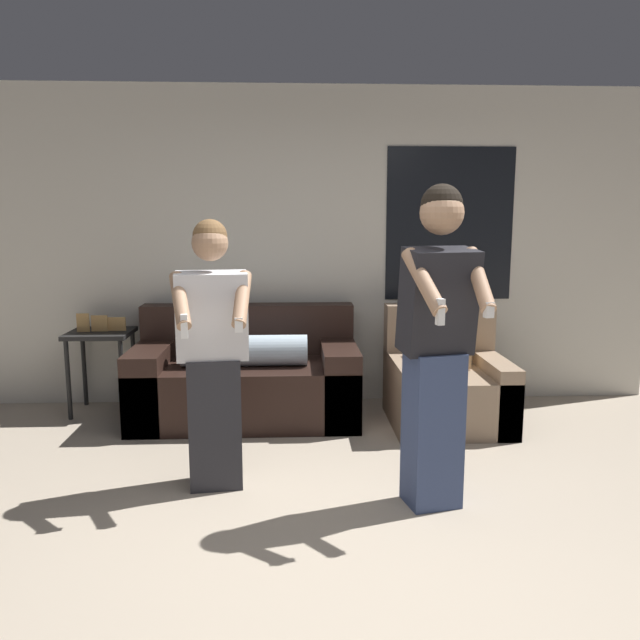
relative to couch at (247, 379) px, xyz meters
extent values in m
plane|color=tan|center=(0.67, -2.21, -0.32)|extent=(14.00, 14.00, 0.00)
cube|color=beige|center=(0.67, 0.50, 1.03)|extent=(5.76, 0.06, 2.70)
cube|color=black|center=(1.74, 0.46, 1.23)|extent=(1.10, 0.01, 1.30)
cube|color=black|center=(0.00, -0.04, -0.09)|extent=(1.77, 0.91, 0.47)
cube|color=black|center=(0.00, 0.31, 0.35)|extent=(1.77, 0.22, 0.42)
cube|color=black|center=(-0.75, -0.04, -0.02)|extent=(0.28, 0.91, 0.61)
cube|color=black|center=(0.75, -0.04, -0.02)|extent=(0.28, 0.91, 0.61)
cylinder|color=silver|center=(0.00, -0.15, 0.27)|extent=(0.97, 0.24, 0.24)
cube|color=#937A60|center=(1.58, -0.24, -0.11)|extent=(0.89, 0.88, 0.43)
cube|color=#937A60|center=(1.58, 0.10, 0.35)|extent=(0.89, 0.20, 0.48)
cube|color=#937A60|center=(1.23, -0.24, -0.06)|extent=(0.18, 0.88, 0.53)
cube|color=#937A60|center=(1.94, -0.24, -0.06)|extent=(0.18, 0.88, 0.53)
cube|color=tan|center=(1.58, -0.18, 0.30)|extent=(0.36, 0.14, 0.36)
cube|color=black|center=(-1.21, 0.20, 0.34)|extent=(0.50, 0.47, 0.04)
cylinder|color=black|center=(-1.42, 0.01, 0.00)|extent=(0.04, 0.04, 0.65)
cylinder|color=black|center=(-1.00, 0.01, 0.00)|extent=(0.04, 0.04, 0.65)
cylinder|color=black|center=(-1.42, 0.40, 0.00)|extent=(0.04, 0.04, 0.65)
cylinder|color=black|center=(-1.00, 0.40, 0.00)|extent=(0.04, 0.04, 0.65)
cube|color=tan|center=(-1.33, 0.18, 0.43)|extent=(0.10, 0.02, 0.17)
cube|color=tan|center=(-1.21, 0.20, 0.42)|extent=(0.13, 0.02, 0.15)
cube|color=tan|center=(-1.08, 0.22, 0.41)|extent=(0.16, 0.02, 0.13)
cube|color=#28282D|center=(-0.10, -1.29, 0.07)|extent=(0.33, 0.27, 0.79)
cube|color=silver|center=(-0.10, -1.29, 0.73)|extent=(0.44, 0.29, 0.52)
sphere|color=#A37A5B|center=(-0.10, -1.30, 1.15)|extent=(0.21, 0.21, 0.21)
sphere|color=brown|center=(-0.10, -1.29, 1.18)|extent=(0.20, 0.20, 0.20)
cylinder|color=#A37A5B|center=(-0.25, -1.46, 0.84)|extent=(0.18, 0.36, 0.30)
cube|color=white|center=(-0.21, -1.61, 0.72)|extent=(0.04, 0.04, 0.13)
cylinder|color=#A37A5B|center=(0.09, -1.42, 0.84)|extent=(0.10, 0.36, 0.30)
cube|color=white|center=(0.08, -1.58, 0.72)|extent=(0.05, 0.04, 0.08)
cube|color=#384770|center=(1.15, -1.60, 0.12)|extent=(0.33, 0.30, 0.88)
cube|color=black|center=(1.16, -1.62, 0.85)|extent=(0.43, 0.36, 0.59)
sphere|color=#A37A5B|center=(1.16, -1.63, 1.31)|extent=(0.23, 0.23, 0.23)
sphere|color=black|center=(1.16, -1.62, 1.36)|extent=(0.22, 0.22, 0.22)
cylinder|color=#A37A5B|center=(1.04, -1.80, 0.97)|extent=(0.20, 0.36, 0.33)
cube|color=white|center=(1.09, -1.94, 0.84)|extent=(0.04, 0.04, 0.13)
cylinder|color=#A37A5B|center=(1.34, -1.73, 0.97)|extent=(0.10, 0.36, 0.33)
cube|color=white|center=(1.35, -1.88, 0.84)|extent=(0.05, 0.04, 0.08)
camera|label=1|loc=(0.37, -4.91, 1.30)|focal=35.00mm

